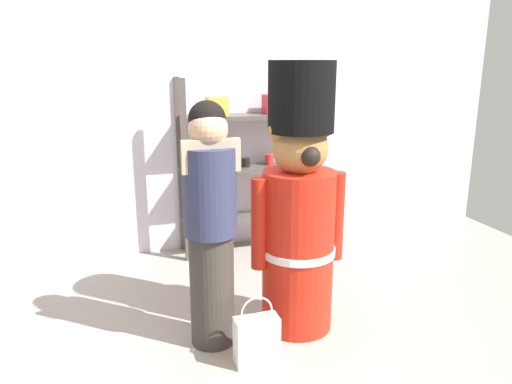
{
  "coord_description": "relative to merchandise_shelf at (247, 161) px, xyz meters",
  "views": [
    {
      "loc": [
        -0.87,
        -2.46,
        1.82
      ],
      "look_at": [
        0.04,
        0.43,
        1.0
      ],
      "focal_mm": 34.73,
      "sensor_mm": 36.0,
      "label": 1
    }
  ],
  "objects": [
    {
      "name": "shopping_bag",
      "position": [
        -0.5,
        -1.88,
        -0.72
      ],
      "size": [
        0.27,
        0.13,
        0.45
      ],
      "color": "silver",
      "rests_on": "ground_plane"
    },
    {
      "name": "back_wall",
      "position": [
        -0.44,
        0.22,
        0.42
      ],
      "size": [
        6.4,
        0.12,
        2.6
      ],
      "primitive_type": "cube",
      "color": "silver",
      "rests_on": "ground_plane"
    },
    {
      "name": "person_shopper",
      "position": [
        -0.7,
        -1.56,
        -0.04
      ],
      "size": [
        0.35,
        0.34,
        1.58
      ],
      "color": "#38332D",
      "rests_on": "ground_plane"
    },
    {
      "name": "teddy_bear_guard",
      "position": [
        -0.09,
        -1.53,
        -0.03
      ],
      "size": [
        0.66,
        0.5,
        1.81
      ],
      "color": "red",
      "rests_on": "ground_plane"
    },
    {
      "name": "ground_plane",
      "position": [
        -0.44,
        -1.98,
        -0.88
      ],
      "size": [
        6.4,
        6.4,
        0.0
      ],
      "primitive_type": "plane",
      "color": "#9E9389"
    },
    {
      "name": "merchandise_shelf",
      "position": [
        0.0,
        0.0,
        0.0
      ],
      "size": [
        1.27,
        0.35,
        1.66
      ],
      "color": "#4C4742",
      "rests_on": "ground_plane"
    }
  ]
}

